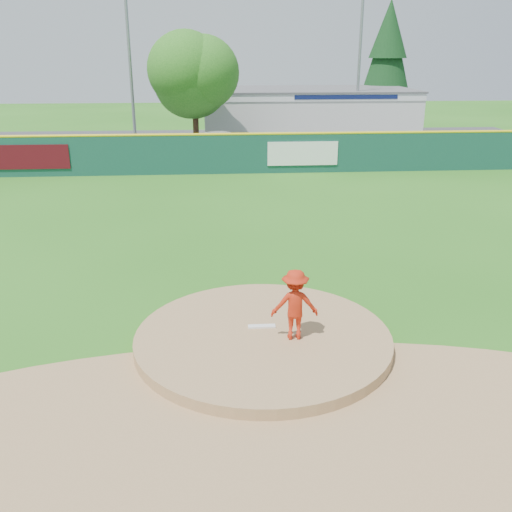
{
  "coord_description": "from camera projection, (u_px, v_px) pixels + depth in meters",
  "views": [
    {
      "loc": [
        -0.96,
        -10.89,
        5.99
      ],
      "look_at": [
        0.0,
        2.0,
        1.3
      ],
      "focal_mm": 40.0,
      "sensor_mm": 36.0,
      "label": 1
    }
  ],
  "objects": [
    {
      "name": "ground",
      "position": [
        263.0,
        344.0,
        12.32
      ],
      "size": [
        120.0,
        120.0,
        0.0
      ],
      "primitive_type": "plane",
      "color": "#286B19",
      "rests_on": "ground"
    },
    {
      "name": "pitchers_mound",
      "position": [
        263.0,
        344.0,
        12.32
      ],
      "size": [
        5.5,
        5.5,
        0.5
      ],
      "primitive_type": "cylinder",
      "color": "#9E774C",
      "rests_on": "ground"
    },
    {
      "name": "pitching_rubber",
      "position": [
        262.0,
        326.0,
        12.51
      ],
      "size": [
        0.6,
        0.15,
        0.04
      ],
      "primitive_type": "cube",
      "color": "white",
      "rests_on": "pitchers_mound"
    },
    {
      "name": "infield_dirt_arc",
      "position": [
        278.0,
        431.0,
        9.51
      ],
      "size": [
        15.4,
        15.4,
        0.01
      ],
      "primitive_type": "cylinder",
      "color": "#9E774C",
      "rests_on": "ground"
    },
    {
      "name": "parking_lot",
      "position": [
        228.0,
        146.0,
        37.63
      ],
      "size": [
        44.0,
        16.0,
        0.02
      ],
      "primitive_type": "cube",
      "color": "#38383A",
      "rests_on": "ground"
    },
    {
      "name": "pitcher",
      "position": [
        295.0,
        305.0,
        11.82
      ],
      "size": [
        1.0,
        0.6,
        1.53
      ],
      "primitive_type": "imported",
      "rotation": [
        0.0,
        0.0,
        3.11
      ],
      "color": "red",
      "rests_on": "pitchers_mound"
    },
    {
      "name": "van",
      "position": [
        226.0,
        144.0,
        33.56
      ],
      "size": [
        5.72,
        3.63,
        1.47
      ],
      "primitive_type": "imported",
      "rotation": [
        0.0,
        0.0,
        1.81
      ],
      "color": "white",
      "rests_on": "parking_lot"
    },
    {
      "name": "pool_building_grp",
      "position": [
        307.0,
        112.0,
        42.16
      ],
      "size": [
        15.2,
        8.2,
        3.31
      ],
      "color": "silver",
      "rests_on": "ground"
    },
    {
      "name": "fence_banners",
      "position": [
        170.0,
        155.0,
        28.56
      ],
      "size": [
        17.08,
        0.04,
        1.2
      ],
      "color": "#510B13",
      "rests_on": "ground"
    },
    {
      "name": "outfield_fence",
      "position": [
        232.0,
        152.0,
        28.82
      ],
      "size": [
        40.0,
        0.14,
        2.07
      ],
      "color": "#144339",
      "rests_on": "ground"
    },
    {
      "name": "deciduous_tree",
      "position": [
        194.0,
        75.0,
        34.06
      ],
      "size": [
        5.6,
        5.6,
        7.36
      ],
      "color": "#382314",
      "rests_on": "ground"
    },
    {
      "name": "conifer_tree",
      "position": [
        388.0,
        55.0,
        45.08
      ],
      "size": [
        4.4,
        4.4,
        9.5
      ],
      "color": "#382314",
      "rests_on": "ground"
    },
    {
      "name": "light_pole_left",
      "position": [
        129.0,
        48.0,
        35.14
      ],
      "size": [
        1.75,
        0.25,
        11.0
      ],
      "color": "gray",
      "rests_on": "ground"
    },
    {
      "name": "light_pole_right",
      "position": [
        360.0,
        57.0,
        38.24
      ],
      "size": [
        1.75,
        0.25,
        10.0
      ],
      "color": "gray",
      "rests_on": "ground"
    }
  ]
}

